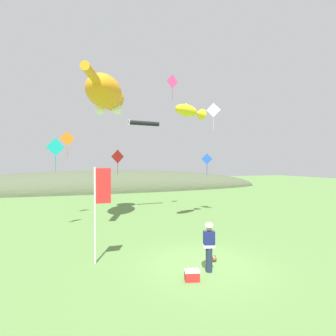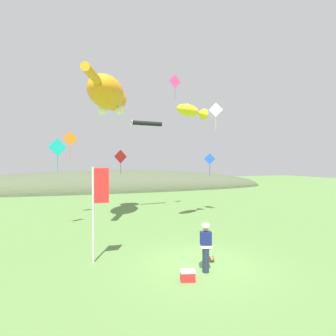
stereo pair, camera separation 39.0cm
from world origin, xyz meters
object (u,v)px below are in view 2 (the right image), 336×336
kite_diamond_pink (175,82)px  kite_diamond_white (216,110)px  kite_diamond_blue (210,159)px  festival_attendant (206,246)px  kite_spool (211,259)px  festival_banner_pole (97,200)px  picnic_cooler (188,276)px  kite_diamond_red (121,157)px  kite_fish_windsock (191,111)px  kite_diamond_teal (58,148)px  kite_tube_streamer (146,123)px  kite_giant_cat (108,95)px  kite_diamond_orange (70,139)px

kite_diamond_pink → kite_diamond_white: size_ratio=1.06×
kite_diamond_white → kite_diamond_blue: 4.28m
festival_attendant → kite_spool: 1.33m
festival_attendant → festival_banner_pole: (-3.65, 2.25, 1.53)m
picnic_cooler → kite_diamond_red: size_ratio=0.27×
festival_attendant → kite_diamond_red: (-1.12, 13.32, 3.52)m
kite_fish_windsock → kite_diamond_pink: size_ratio=1.42×
picnic_cooler → kite_diamond_blue: bearing=59.2°
kite_spool → kite_diamond_white: 11.61m
kite_diamond_white → kite_diamond_blue: kite_diamond_white is taller
kite_diamond_teal → kite_diamond_red: 6.80m
kite_tube_streamer → kite_diamond_pink: kite_diamond_pink is taller
kite_giant_cat → kite_diamond_white: (7.45, -1.53, -0.87)m
festival_attendant → picnic_cooler: (-0.89, -0.45, -0.77)m
kite_giant_cat → kite_tube_streamer: size_ratio=2.93×
kite_fish_windsock → kite_diamond_white: (2.33, 0.90, 0.39)m
kite_diamond_white → kite_diamond_red: (-6.12, 4.95, -3.30)m
kite_spool → kite_diamond_pink: bearing=77.6°
kite_spool → picnic_cooler: 1.99m
kite_spool → kite_tube_streamer: size_ratio=0.09×
festival_attendant → kite_diamond_red: bearing=94.8°
kite_diamond_teal → kite_diamond_blue: kite_diamond_teal is taller
kite_diamond_teal → kite_diamond_orange: size_ratio=1.02×
kite_fish_windsock → kite_diamond_blue: size_ratio=1.58×
kite_diamond_orange → kite_tube_streamer: bearing=7.6°
festival_attendant → kite_diamond_orange: 13.57m
kite_diamond_red → kite_diamond_blue: size_ratio=1.12×
kite_giant_cat → kite_diamond_orange: size_ratio=3.96×
kite_giant_cat → kite_diamond_white: kite_giant_cat is taller
festival_attendant → kite_diamond_white: (5.00, 8.37, 6.83)m
kite_tube_streamer → kite_diamond_blue: bearing=-20.2°
festival_attendant → kite_diamond_pink: kite_diamond_pink is taller
festival_banner_pole → kite_diamond_orange: size_ratio=1.97×
kite_spool → kite_diamond_red: (-1.77, 12.52, 4.36)m
festival_attendant → kite_diamond_red: size_ratio=0.86×
kite_diamond_red → kite_spool: bearing=-82.0°
kite_diamond_teal → kite_diamond_blue: bearing=12.6°
kite_diamond_red → kite_diamond_teal: bearing=-130.7°
kite_diamond_orange → kite_giant_cat: bearing=-35.6°
kite_fish_windsock → kite_diamond_orange: kite_fish_windsock is taller
kite_diamond_pink → kite_diamond_orange: (-7.95, 0.28, -4.84)m
kite_diamond_blue → kite_diamond_pink: bearing=165.3°
kite_diamond_teal → kite_diamond_red: size_ratio=0.95×
kite_fish_windsock → kite_diamond_orange: bearing=151.0°
kite_fish_windsock → kite_giant_cat: bearing=154.6°
kite_tube_streamer → kite_diamond_white: kite_diamond_white is taller
kite_diamond_blue → kite_diamond_red: bearing=159.0°
festival_attendant → kite_spool: festival_attendant is taller
kite_diamond_orange → kite_diamond_teal: bearing=-99.4°
festival_attendant → kite_diamond_teal: size_ratio=0.91×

